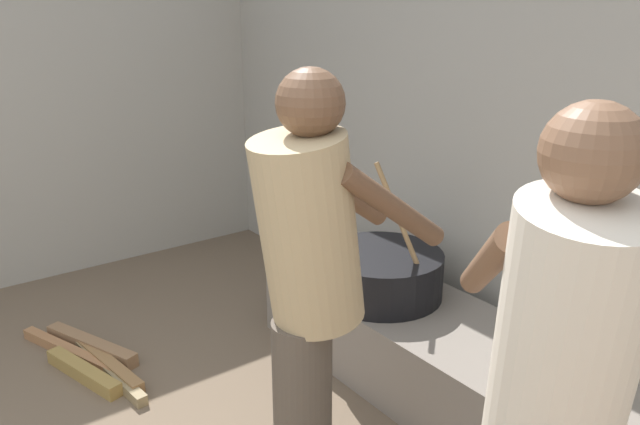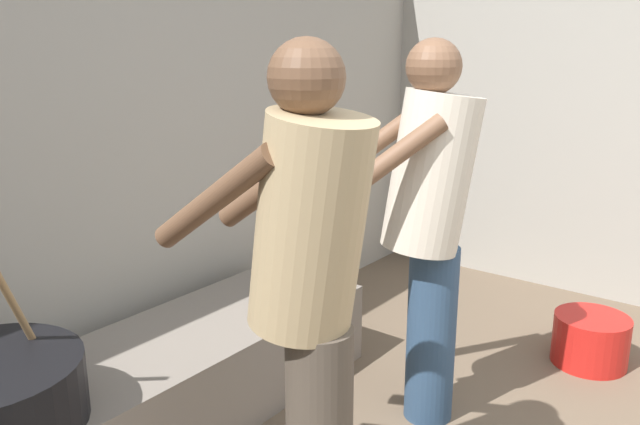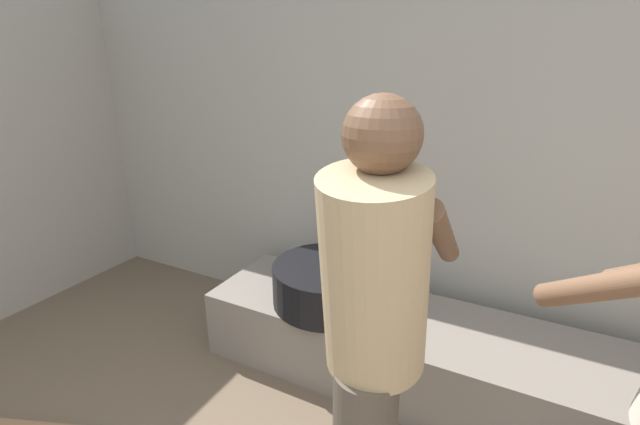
% 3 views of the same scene
% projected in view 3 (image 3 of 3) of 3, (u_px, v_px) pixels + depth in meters
% --- Properties ---
extents(block_enclosure_rear, '(5.68, 0.20, 2.16)m').
position_uv_depth(block_enclosure_rear, '(470.00, 165.00, 2.38)').
color(block_enclosure_rear, '#9E998E').
rests_on(block_enclosure_rear, ground_plane).
extents(hearth_ledge, '(2.32, 0.60, 0.38)m').
position_uv_depth(hearth_ledge, '(422.00, 355.00, 2.26)').
color(hearth_ledge, slate).
rests_on(hearth_ledge, ground_plane).
extents(cooking_pot_main, '(0.59, 0.59, 0.67)m').
position_uv_depth(cooking_pot_main, '(328.00, 283.00, 2.36)').
color(cooking_pot_main, black).
rests_on(cooking_pot_main, hearth_ledge).
extents(cook_in_tan_shirt, '(0.36, 0.66, 1.55)m').
position_uv_depth(cook_in_tan_shirt, '(372.00, 328.00, 1.30)').
color(cook_in_tan_shirt, '#4C4238').
rests_on(cook_in_tan_shirt, ground_plane).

